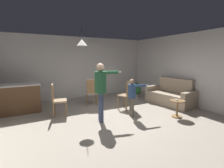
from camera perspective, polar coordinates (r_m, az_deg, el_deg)
The scene contains 14 objects.
ground at distance 5.00m, azimuth 1.16°, elevation -11.94°, with size 7.68×7.68×0.00m, color #9E9384.
wall_back at distance 7.63m, azimuth -10.87°, elevation 5.54°, with size 6.40×0.10×2.70m, color silver.
wall_right at distance 6.86m, azimuth 25.15°, elevation 4.49°, with size 0.10×6.40×2.70m, color silver.
couch_floral at distance 6.85m, azimuth 19.56°, elevation -3.81°, with size 1.03×1.88×1.00m.
kitchen_counter at distance 6.19m, azimuth -29.15°, elevation -4.38°, with size 1.26×0.66×0.95m.
side_table_by_couch at distance 5.43m, azimuth 21.59°, elevation -7.24°, with size 0.44×0.44×0.52m.
person_adult at distance 4.60m, azimuth -3.79°, elevation -0.63°, with size 0.84×0.46×1.64m.
person_child at distance 5.06m, azimuth 6.99°, elevation -3.26°, with size 0.57×0.40×1.16m.
dining_chair_by_counter at distance 5.79m, azimuth 5.19°, elevation -3.43°, with size 0.55×0.55×1.00m.
dining_chair_near_wall at distance 6.30m, azimuth -7.01°, elevation -2.45°, with size 0.53×0.53×1.00m.
dining_chair_centre_back at distance 5.39m, azimuth -18.42°, elevation -4.80°, with size 0.50×0.50×1.00m.
potted_plant_corner at distance 7.48m, azimuth 8.25°, elevation -1.90°, with size 0.46×0.46×0.70m.
spare_remote_on_table at distance 5.37m, azimuth 21.18°, elevation -5.08°, with size 0.04×0.13×0.04m, color white.
ceiling_light_pendant at distance 5.24m, azimuth -10.33°, elevation 13.92°, with size 0.32×0.32×0.55m.
Camera 1 is at (-2.32, -4.05, 1.79)m, focal length 26.52 mm.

